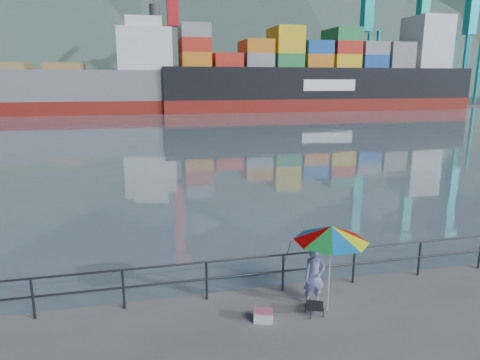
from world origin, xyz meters
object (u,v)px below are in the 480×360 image
object	(u,v)px
bulk_carrier	(46,88)
container_ship	(327,78)
fisherman	(314,276)
cooler_bag	(263,316)
beach_umbrella	(331,234)

from	to	relation	value
bulk_carrier	container_ship	distance (m)	50.59
fisherman	cooler_bag	world-z (taller)	fisherman
bulk_carrier	container_ship	bearing A→B (deg)	-0.89
cooler_bag	bulk_carrier	size ratio (longest dim) A/B	0.01
beach_umbrella	cooler_bag	bearing A→B (deg)	-175.83
beach_umbrella	container_ship	size ratio (longest dim) A/B	0.04
beach_umbrella	container_ship	xyz separation A→B (m)	(31.18, 69.85, 3.90)
cooler_bag	container_ship	xyz separation A→B (m)	(32.81, 69.97, 5.72)
fisherman	bulk_carrier	xyz separation A→B (m)	(-19.13, 70.33, 3.28)
beach_umbrella	bulk_carrier	xyz separation A→B (m)	(-19.36, 70.64, 2.10)
fisherman	bulk_carrier	world-z (taller)	bulk_carrier
beach_umbrella	cooler_bag	distance (m)	2.44
cooler_bag	container_ship	size ratio (longest dim) A/B	0.01
fisherman	container_ship	distance (m)	76.48
fisherman	cooler_bag	xyz separation A→B (m)	(-1.39, -0.42, -0.63)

